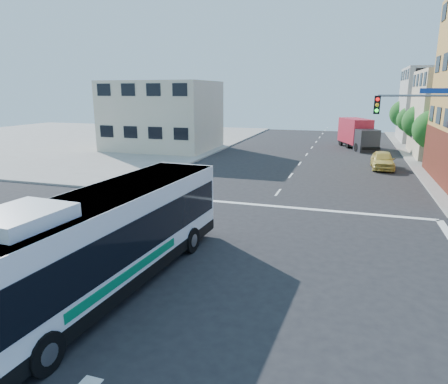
% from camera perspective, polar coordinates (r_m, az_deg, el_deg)
% --- Properties ---
extents(ground, '(120.00, 120.00, 0.00)m').
position_cam_1_polar(ground, '(16.03, -0.61, -11.00)').
color(ground, black).
rests_on(ground, ground).
extents(sidewalk_nw, '(50.00, 50.00, 0.15)m').
position_cam_1_polar(sidewalk_nw, '(63.16, -21.47, 7.06)').
color(sidewalk_nw, gray).
rests_on(sidewalk_nw, ground).
extents(building_west, '(12.06, 10.06, 8.00)m').
position_cam_1_polar(building_west, '(48.86, -8.77, 10.71)').
color(building_west, beige).
rests_on(building_west, ground).
extents(signal_mast_ne, '(7.91, 1.13, 8.07)m').
position_cam_1_polar(signal_mast_ne, '(24.88, 28.36, 8.26)').
color(signal_mast_ne, gray).
rests_on(signal_mast_ne, ground).
extents(street_tree_a, '(3.60, 3.60, 5.53)m').
position_cam_1_polar(street_tree_a, '(42.47, 27.83, 8.19)').
color(street_tree_a, '#322312').
rests_on(street_tree_a, ground).
extents(street_tree_b, '(3.80, 3.80, 5.79)m').
position_cam_1_polar(street_tree_b, '(50.34, 26.33, 9.23)').
color(street_tree_b, '#322312').
rests_on(street_tree_b, ground).
extents(street_tree_c, '(3.40, 3.40, 5.29)m').
position_cam_1_polar(street_tree_c, '(58.26, 25.19, 9.54)').
color(street_tree_c, '#322312').
rests_on(street_tree_c, ground).
extents(street_tree_d, '(4.00, 4.00, 6.03)m').
position_cam_1_polar(street_tree_d, '(66.18, 24.39, 10.39)').
color(street_tree_d, '#322312').
rests_on(street_tree_d, ground).
extents(transit_bus, '(3.58, 13.09, 3.83)m').
position_cam_1_polar(transit_bus, '(14.38, -16.84, -6.58)').
color(transit_bus, black).
rests_on(transit_bus, ground).
extents(box_truck, '(4.97, 8.22, 3.57)m').
position_cam_1_polar(box_truck, '(51.91, 18.55, 7.82)').
color(box_truck, '#27272B').
rests_on(box_truck, ground).
extents(parked_car, '(1.97, 4.73, 1.60)m').
position_cam_1_polar(parked_car, '(38.92, 21.72, 4.27)').
color(parked_car, '#DFC858').
rests_on(parked_car, ground).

